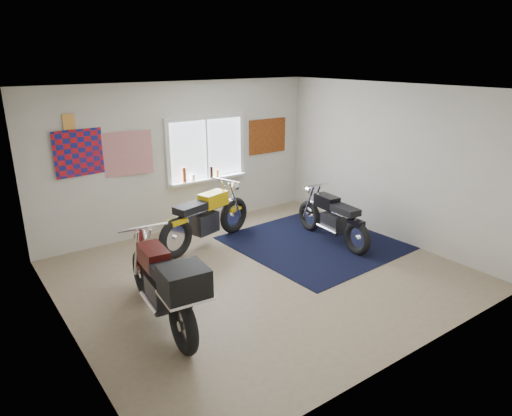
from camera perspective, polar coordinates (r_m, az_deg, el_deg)
ground at (r=6.92m, az=0.80°, el=-8.26°), size 5.50×5.50×0.00m
room_shell at (r=6.35m, az=0.86°, el=5.06°), size 5.50×5.50×5.50m
navy_rug at (r=8.06m, az=7.22°, el=-4.34°), size 2.63×2.73×0.01m
window_assembly at (r=8.71m, az=-6.21°, el=6.82°), size 1.66×0.17×1.26m
oil_bottles at (r=8.61m, az=-7.31°, el=4.21°), size 0.77×0.07×0.28m
flag_display at (r=7.72m, az=-22.37°, el=9.95°), size 1.60×0.10×1.17m
triumph_poster at (r=9.46m, az=1.45°, el=8.97°), size 0.90×0.03×0.70m
yellow_triumph at (r=7.85m, az=-6.27°, el=-1.37°), size 2.05×0.80×1.06m
black_chrome_bike at (r=8.03m, az=9.52°, el=-1.40°), size 0.57×1.86×0.95m
maroon_tourer at (r=5.52m, az=-11.35°, el=-9.48°), size 0.70×2.13×1.08m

